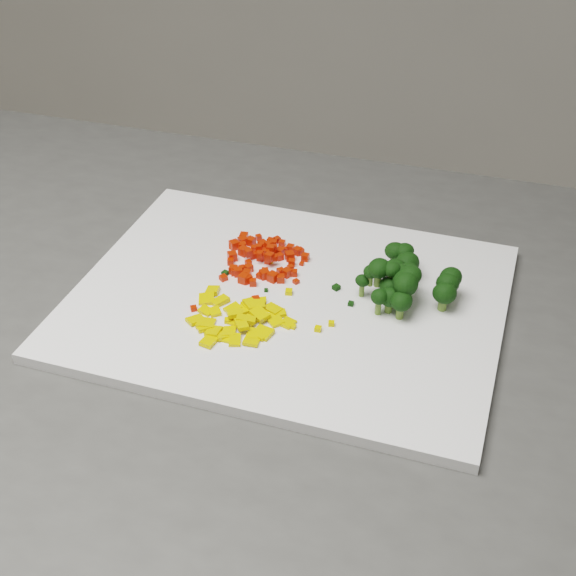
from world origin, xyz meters
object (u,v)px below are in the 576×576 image
at_px(carrot_pile, 261,250).
at_px(broccoli_pile, 394,274).
at_px(pepper_pile, 240,311).
at_px(cutting_board, 288,301).

bearing_deg(carrot_pile, broccoli_pile, -3.91).
relative_size(pepper_pile, broccoli_pile, 0.97).
xyz_separation_m(pepper_pile, broccoli_pile, (0.13, 0.09, 0.02)).
bearing_deg(broccoli_pile, cutting_board, -158.12).
distance_m(pepper_pile, broccoli_pile, 0.15).
bearing_deg(pepper_pile, carrot_pile, 101.58).
height_order(cutting_board, carrot_pile, carrot_pile).
relative_size(carrot_pile, pepper_pile, 0.86).
xyz_separation_m(cutting_board, carrot_pile, (-0.05, 0.05, 0.02)).
bearing_deg(cutting_board, carrot_pile, 135.72).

